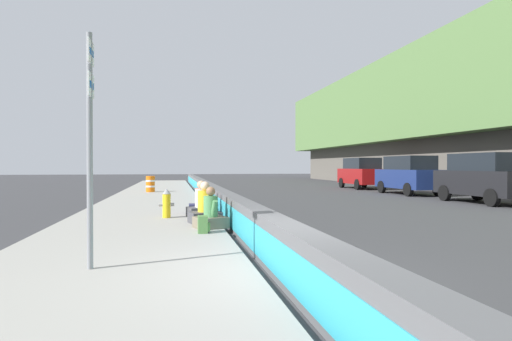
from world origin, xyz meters
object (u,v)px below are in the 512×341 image
Objects in this scene: route_sign_post at (90,133)px; construction_barrel at (150,184)px; parked_car_fourth at (409,175)px; fire_hydrant at (167,203)px; seated_person_middle at (205,210)px; seated_person_far at (200,203)px; seated_person_rear at (201,206)px; seated_person_foreground at (211,215)px; backpack at (203,225)px; parked_car_third at (485,177)px; parked_car_midline at (361,173)px.

construction_barrel is at bearing 0.33° from route_sign_post.
route_sign_post is 22.17m from parked_car_fourth.
seated_person_middle is at bearing -143.15° from fire_hydrant.
seated_person_far is (2.61, -0.04, -0.02)m from seated_person_middle.
seated_person_far is (1.20, -1.09, -0.12)m from fire_hydrant.
fire_hydrant is 0.79× the size of seated_person_rear.
seated_person_far is 15.61m from parked_car_fourth.
seated_person_rear is (6.30, -2.08, -1.72)m from route_sign_post.
construction_barrel is (13.05, 1.15, 0.03)m from fire_hydrant.
seated_person_foreground is at bearing -154.41° from fire_hydrant.
seated_person_rear is at bearing 127.71° from parked_car_fourth.
construction_barrel is (14.45, 2.21, 0.12)m from seated_person_middle.
fire_hydrant is 0.93× the size of construction_barrel.
backpack is 15.03m from parked_car_third.
route_sign_post is at bearing 164.10° from seated_person_far.
seated_person_middle is (4.88, -2.09, -1.71)m from route_sign_post.
parked_car_midline is at bearing -40.04° from seated_person_far.
parked_car_fourth is (12.36, -12.83, 0.72)m from seated_person_foreground.
route_sign_post reaches higher than construction_barrel.
route_sign_post is at bearing 137.35° from parked_car_fourth.
parked_car_midline reaches higher than backpack.
seated_person_middle is 2.85× the size of backpack.
route_sign_post is 7.98m from seated_person_far.
parked_car_midline is at bearing -33.64° from backpack.
fire_hydrant is 2.20× the size of backpack.
fire_hydrant is at bearing 139.79° from parked_car_midline.
seated_person_foreground is at bearing 145.80° from parked_car_midline.
backpack is 18.55m from parked_car_fourth.
seated_person_middle is at bearing -179.60° from seated_person_rear.
construction_barrel is at bearing 10.72° from seated_person_far.
fire_hydrant is at bearing 15.85° from backpack.
parked_car_fourth is (8.80, -12.87, 0.71)m from seated_person_far.
route_sign_post is at bearing 148.61° from backpack.
seated_person_far is 12.06m from construction_barrel.
parked_car_third is at bearing -74.53° from fire_hydrant.
seated_person_rear is at bearing 177.69° from seated_person_far.
parked_car_fourth is (9.99, -12.92, 0.69)m from seated_person_rear.
seated_person_rear is 13.68m from parked_car_third.
seated_person_foreground is at bearing -17.48° from backpack.
seated_person_far is 13.34m from parked_car_third.
seated_person_rear is at bearing 141.95° from parked_car_midline.
parked_car_third is (10.20, -15.18, -1.03)m from route_sign_post.
parked_car_third is at bearing -178.36° from parked_car_fourth.
fire_hydrant is 0.18× the size of parked_car_third.
route_sign_post is 4.15m from backpack.
seated_person_rear is at bearing -89.30° from fire_hydrant.
seated_person_foreground is 15.58m from construction_barrel.
backpack is (3.16, -1.93, -1.88)m from route_sign_post.
route_sign_post is at bearing 170.61° from fire_hydrant.
backpack is at bearing -172.81° from construction_barrel.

